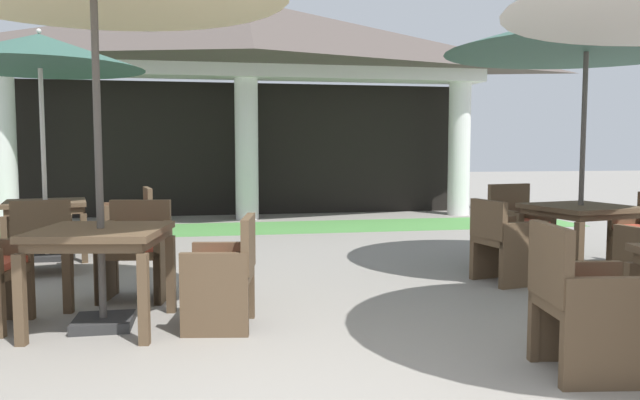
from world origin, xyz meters
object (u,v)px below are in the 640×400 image
patio_chair_near_foreground_east (224,276)px  patio_chair_mid_right_north (519,226)px  patio_chair_far_back_east (130,222)px  patio_table_near_foreground (101,242)px  patio_umbrella_mid_right (587,32)px  patio_chair_mid_right_west (505,243)px  patio_table_far_back (46,209)px  patio_umbrella_far_back (40,52)px  patio_table_mid_right (580,215)px  patio_chair_near_foreground_north (136,252)px  patio_chair_mid_left_west (587,307)px  patio_chair_far_back_south (43,239)px

patio_chair_near_foreground_east → patio_chair_mid_right_north: (3.59, 2.18, 0.02)m
patio_chair_far_back_east → patio_table_near_foreground: bearing=171.7°
patio_umbrella_mid_right → patio_chair_mid_right_west: (-0.95, -0.18, -2.14)m
patio_table_far_back → patio_umbrella_far_back: (0.00, -0.00, 1.87)m
patio_table_mid_right → patio_umbrella_far_back: 6.43m
patio_chair_mid_right_west → patio_umbrella_far_back: (-4.86, 2.24, 2.08)m
patio_chair_near_foreground_east → patio_table_far_back: patio_chair_near_foreground_east is taller
patio_chair_near_foreground_north → patio_chair_near_foreground_east: (0.75, -1.05, -0.03)m
patio_chair_mid_right_north → patio_chair_far_back_east: size_ratio=1.08×
patio_table_far_back → patio_chair_far_back_east: size_ratio=1.27×
patio_chair_mid_left_west → patio_umbrella_far_back: patio_umbrella_far_back is taller
patio_table_far_back → patio_chair_mid_right_north: bearing=-11.1°
patio_chair_near_foreground_north → patio_chair_near_foreground_east: patio_chair_near_foreground_north is taller
patio_umbrella_mid_right → patio_chair_far_back_south: (-5.61, 1.09, -2.16)m
patio_chair_near_foreground_east → patio_chair_mid_left_west: 2.51m
patio_chair_near_foreground_east → patio_umbrella_far_back: 4.39m
patio_chair_near_foreground_north → patio_chair_mid_right_north: (4.34, 1.13, -0.01)m
patio_table_mid_right → patio_chair_far_back_east: bearing=155.2°
patio_umbrella_mid_right → patio_umbrella_far_back: 6.16m
patio_umbrella_mid_right → patio_chair_far_back_east: bearing=155.2°
patio_chair_mid_right_north → patio_chair_near_foreground_east: bearing=20.3°
patio_chair_mid_left_west → patio_chair_mid_right_north: 3.88m
patio_chair_near_foreground_north → patio_chair_mid_right_north: patio_chair_mid_right_north is taller
patio_umbrella_mid_right → patio_chair_far_back_south: size_ratio=3.55×
patio_chair_mid_right_north → patio_umbrella_far_back: size_ratio=0.33×
patio_table_near_foreground → patio_chair_mid_right_west: size_ratio=1.25×
patio_chair_mid_left_west → patio_chair_mid_right_west: patio_chair_mid_left_west is taller
patio_chair_near_foreground_east → patio_chair_far_back_east: 3.64m
patio_chair_mid_right_west → patio_table_far_back: size_ratio=0.78×
patio_chair_near_foreground_north → patio_table_mid_right: patio_chair_near_foreground_north is taller
patio_umbrella_mid_right → patio_chair_mid_right_west: 2.35m
patio_table_near_foreground → patio_chair_far_back_east: 3.34m
patio_chair_far_back_east → patio_chair_near_foreground_north: bearing=176.3°
patio_table_near_foreground → patio_table_far_back: (-1.13, 3.13, -0.04)m
patio_chair_mid_left_west → patio_table_mid_right: patio_chair_mid_left_west is taller
patio_table_near_foreground → patio_chair_mid_right_north: 4.94m
patio_chair_near_foreground_east → patio_table_near_foreground: bearing=90.0°
patio_chair_mid_right_north → patio_chair_mid_right_west: 1.37m
patio_chair_far_back_east → patio_umbrella_mid_right: bearing=-126.1°
patio_chair_near_foreground_east → patio_table_far_back: size_ratio=0.79×
patio_table_mid_right → patio_umbrella_mid_right: bearing=-45.0°
patio_chair_mid_left_west → patio_table_mid_right: size_ratio=0.82×
patio_chair_near_foreground_east → patio_chair_mid_right_north: bearing=-49.1°
patio_table_near_foreground → patio_chair_far_back_south: (-0.94, 2.17, -0.27)m
patio_chair_mid_left_west → patio_table_mid_right: 3.12m
patio_chair_mid_right_north → patio_table_near_foreground: bearing=13.4°
patio_table_near_foreground → patio_chair_near_foreground_north: (0.15, 0.90, -0.23)m
patio_table_near_foreground → patio_umbrella_mid_right: 5.16m
patio_chair_near_foreground_east → patio_umbrella_mid_right: bearing=-62.4°
patio_table_mid_right → patio_chair_far_back_south: bearing=169.0°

